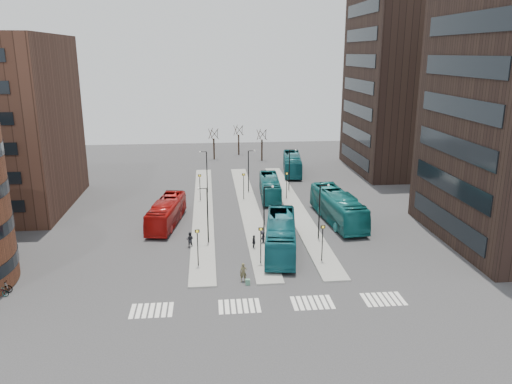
{
  "coord_description": "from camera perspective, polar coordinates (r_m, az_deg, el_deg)",
  "views": [
    {
      "loc": [
        -3.23,
        -32.27,
        19.78
      ],
      "look_at": [
        1.95,
        20.18,
        5.0
      ],
      "focal_mm": 35.0,
      "sensor_mm": 36.0,
      "label": 1
    }
  ],
  "objects": [
    {
      "name": "bicycle_mid",
      "position": [
        48.28,
        -27.08,
        -9.64
      ],
      "size": [
        1.87,
        0.62,
        1.11
      ],
      "primitive_type": "imported",
      "rotation": [
        0.0,
        0.0,
        1.52
      ],
      "color": "gray",
      "rests_on": "ground"
    },
    {
      "name": "teal_bus_c",
      "position": [
        60.83,
        9.32,
        -1.72
      ],
      "size": [
        4.18,
        13.32,
        3.65
      ],
      "primitive_type": "imported",
      "rotation": [
        0.0,
        0.0,
        0.09
      ],
      "color": "#146465",
      "rests_on": "ground"
    },
    {
      "name": "commuter_b",
      "position": [
        52.03,
        -0.24,
        -5.76
      ],
      "size": [
        0.52,
        0.96,
        1.55
      ],
      "primitive_type": "imported",
      "rotation": [
        0.0,
        0.0,
        1.73
      ],
      "color": "black",
      "rests_on": "ground"
    },
    {
      "name": "ground",
      "position": [
        37.99,
        0.07,
        -15.71
      ],
      "size": [
        160.0,
        160.0,
        0.0
      ],
      "primitive_type": "plane",
      "color": "#2D2E30",
      "rests_on": "ground"
    },
    {
      "name": "commuter_a",
      "position": [
        53.03,
        -7.56,
        -5.42
      ],
      "size": [
        0.91,
        0.77,
        1.67
      ],
      "primitive_type": "imported",
      "rotation": [
        0.0,
        0.0,
        2.96
      ],
      "color": "black",
      "rests_on": "ground"
    },
    {
      "name": "lamp_posts",
      "position": [
        62.69,
        -0.08,
        0.68
      ],
      "size": [
        14.04,
        20.24,
        6.12
      ],
      "color": "black",
      "rests_on": "ground"
    },
    {
      "name": "teal_bus_d",
      "position": [
        84.48,
        4.16,
        3.22
      ],
      "size": [
        4.21,
        11.98,
        3.27
      ],
      "primitive_type": "imported",
      "rotation": [
        0.0,
        0.0,
        -0.13
      ],
      "color": "#135760",
      "rests_on": "ground"
    },
    {
      "name": "island_left",
      "position": [
        65.32,
        -6.05,
        -1.99
      ],
      "size": [
        2.5,
        45.0,
        0.15
      ],
      "primitive_type": "cube",
      "color": "gray",
      "rests_on": "ground"
    },
    {
      "name": "island_mid",
      "position": [
        65.53,
        -0.8,
        -1.84
      ],
      "size": [
        2.5,
        45.0,
        0.15
      ],
      "primitive_type": "cube",
      "color": "gray",
      "rests_on": "ground"
    },
    {
      "name": "island_right",
      "position": [
        66.28,
        4.38,
        -1.68
      ],
      "size": [
        2.5,
        45.0,
        0.15
      ],
      "primitive_type": "cube",
      "color": "gray",
      "rests_on": "ground"
    },
    {
      "name": "teal_bus_a",
      "position": [
        51.32,
        2.85,
        -4.97
      ],
      "size": [
        4.73,
        12.59,
        3.42
      ],
      "primitive_type": "imported",
      "rotation": [
        0.0,
        0.0,
        -0.15
      ],
      "color": "#145C67",
      "rests_on": "ground"
    },
    {
      "name": "commuter_c",
      "position": [
        53.45,
        0.76,
        -5.22
      ],
      "size": [
        0.98,
        1.08,
        1.46
      ],
      "primitive_type": "imported",
      "rotation": [
        0.0,
        0.0,
        4.11
      ],
      "color": "black",
      "rests_on": "ground"
    },
    {
      "name": "suitcase",
      "position": [
        44.68,
        -0.96,
        -10.25
      ],
      "size": [
        0.42,
        0.34,
        0.51
      ],
      "primitive_type": "cube",
      "rotation": [
        0.0,
        0.0,
        -0.04
      ],
      "color": "navy",
      "rests_on": "ground"
    },
    {
      "name": "sign_poles",
      "position": [
        58.14,
        -0.62,
        -1.72
      ],
      "size": [
        12.45,
        22.12,
        3.65
      ],
      "color": "black",
      "rests_on": "ground"
    },
    {
      "name": "teal_bus_b",
      "position": [
        70.05,
        1.59,
        0.52
      ],
      "size": [
        3.17,
        10.84,
        2.98
      ],
      "primitive_type": "imported",
      "rotation": [
        0.0,
        0.0,
        -0.06
      ],
      "color": "#135C61",
      "rests_on": "ground"
    },
    {
      "name": "crosswalk_stripes",
      "position": [
        41.61,
        1.96,
        -12.72
      ],
      "size": [
        22.35,
        2.4,
        0.01
      ],
      "color": "silver",
      "rests_on": "ground"
    },
    {
      "name": "red_bus",
      "position": [
        59.94,
        -10.2,
        -2.33
      ],
      "size": [
        4.27,
        11.2,
        3.05
      ],
      "primitive_type": "imported",
      "rotation": [
        0.0,
        0.0,
        -0.16
      ],
      "color": "#9E0E0C",
      "rests_on": "ground"
    },
    {
      "name": "traveller",
      "position": [
        45.02,
        -1.46,
        -9.18
      ],
      "size": [
        0.66,
        0.45,
        1.74
      ],
      "primitive_type": "imported",
      "rotation": [
        0.0,
        0.0,
        -0.05
      ],
      "color": "brown",
      "rests_on": "ground"
    },
    {
      "name": "bare_trees",
      "position": [
        96.64,
        -2.06,
        5.49
      ],
      "size": [
        10.97,
        8.14,
        5.9
      ],
      "color": "black",
      "rests_on": "ground"
    },
    {
      "name": "tower_far",
      "position": [
        89.62,
        17.9,
        11.87
      ],
      "size": [
        20.12,
        20.0,
        30.0
      ],
      "color": "black",
      "rests_on": "ground"
    }
  ]
}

